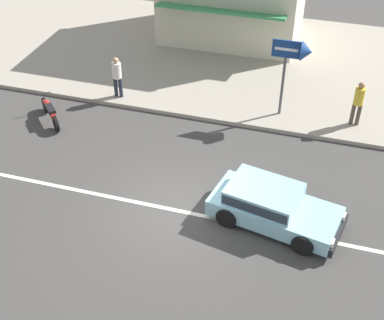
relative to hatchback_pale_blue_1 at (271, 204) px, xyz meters
The scene contains 8 objects.
ground_plane 2.69m from the hatchback_pale_blue_1, behind, with size 160.00×160.00×0.00m, color #423F3D.
lane_centre_stripe 2.69m from the hatchback_pale_blue_1, behind, with size 50.40×0.14×0.01m, color silver.
kerb_strip 9.75m from the hatchback_pale_blue_1, 105.48° to the left, with size 68.00×10.00×0.15m, color #9E9384.
hatchback_pale_blue_1 is the anchor object (origin of this frame).
motorcycle_0 8.87m from the hatchback_pale_blue_1, 161.31° to the left, with size 1.45×1.48×0.80m.
arrow_signboard 5.74m from the hatchback_pale_blue_1, 91.15° to the left, with size 1.33×0.68×2.88m.
pedestrian_near_clock 5.86m from the hatchback_pale_blue_1, 69.79° to the left, with size 0.34×0.34×1.66m.
pedestrian_far_end 8.25m from the hatchback_pale_blue_1, 143.51° to the left, with size 0.34×0.34×1.60m.
Camera 1 is at (3.63, -10.77, 10.56)m, focal length 50.00 mm.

